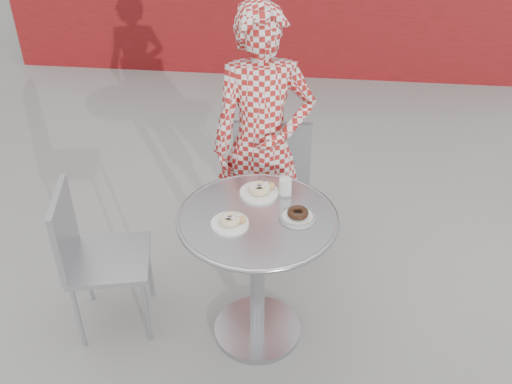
# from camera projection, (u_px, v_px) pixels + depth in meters

# --- Properties ---
(ground) EXTENTS (60.00, 60.00, 0.00)m
(ground) POSITION_uv_depth(u_px,v_px,m) (251.00, 326.00, 3.18)
(ground) COLOR #A09D98
(ground) RESTS_ON ground
(bistro_table) EXTENTS (0.78, 0.78, 0.79)m
(bistro_table) POSITION_uv_depth(u_px,v_px,m) (258.00, 248.00, 2.82)
(bistro_table) COLOR silver
(bistro_table) RESTS_ON ground
(chair_far) EXTENTS (0.47, 0.48, 0.94)m
(chair_far) POSITION_uv_depth(u_px,v_px,m) (272.00, 199.00, 3.71)
(chair_far) COLOR #A3A6AB
(chair_far) RESTS_ON ground
(chair_left) EXTENTS (0.49, 0.49, 0.86)m
(chair_left) POSITION_uv_depth(u_px,v_px,m) (112.00, 284.00, 3.08)
(chair_left) COLOR #A3A6AB
(chair_left) RESTS_ON ground
(seated_person) EXTENTS (0.65, 0.49, 1.61)m
(seated_person) POSITION_uv_depth(u_px,v_px,m) (263.00, 144.00, 3.26)
(seated_person) COLOR #A11B18
(seated_person) RESTS_ON ground
(plate_far) EXTENTS (0.20, 0.20, 0.05)m
(plate_far) POSITION_uv_depth(u_px,v_px,m) (260.00, 190.00, 2.86)
(plate_far) COLOR white
(plate_far) RESTS_ON bistro_table
(plate_near) EXTENTS (0.18, 0.18, 0.05)m
(plate_near) POSITION_uv_depth(u_px,v_px,m) (230.00, 221.00, 2.65)
(plate_near) COLOR white
(plate_near) RESTS_ON bistro_table
(plate_checker) EXTENTS (0.18, 0.18, 0.05)m
(plate_checker) POSITION_uv_depth(u_px,v_px,m) (298.00, 215.00, 2.70)
(plate_checker) COLOR white
(plate_checker) RESTS_ON bistro_table
(milk_cup) EXTENTS (0.07, 0.07, 0.11)m
(milk_cup) POSITION_uv_depth(u_px,v_px,m) (285.00, 186.00, 2.84)
(milk_cup) COLOR white
(milk_cup) RESTS_ON bistro_table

